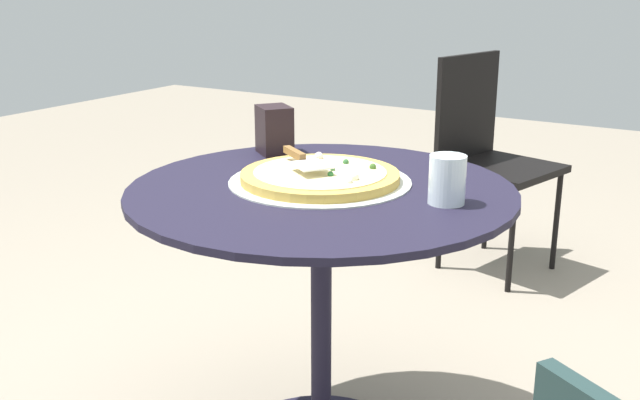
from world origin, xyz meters
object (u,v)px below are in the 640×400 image
(pizza_on_tray, at_px, (320,177))
(pizza_server, at_px, (302,159))
(patio_table, at_px, (321,260))
(drinking_cup, at_px, (447,180))
(napkin_dispenser, at_px, (274,130))
(patio_chair_far, at_px, (487,147))

(pizza_on_tray, xyz_separation_m, pizza_server, (-0.01, -0.06, 0.04))
(pizza_on_tray, bearing_deg, pizza_server, -95.23)
(patio_table, relative_size, drinking_cup, 8.53)
(napkin_dispenser, bearing_deg, pizza_server, -4.27)
(pizza_on_tray, relative_size, napkin_dispenser, 3.32)
(patio_table, xyz_separation_m, pizza_on_tray, (-0.03, -0.02, 0.20))
(drinking_cup, bearing_deg, pizza_on_tray, -90.49)
(pizza_server, xyz_separation_m, napkin_dispenser, (-0.19, -0.22, 0.02))
(pizza_server, relative_size, drinking_cup, 1.81)
(patio_table, height_order, drinking_cup, drinking_cup)
(patio_table, distance_m, patio_chair_far, 1.55)
(napkin_dispenser, xyz_separation_m, patio_chair_far, (-1.32, 0.19, -0.29))
(patio_table, height_order, pizza_on_tray, pizza_on_tray)
(drinking_cup, height_order, patio_chair_far, patio_chair_far)
(drinking_cup, distance_m, patio_chair_far, 1.60)
(pizza_on_tray, relative_size, patio_chair_far, 0.50)
(patio_table, bearing_deg, pizza_on_tray, -145.14)
(patio_table, height_order, patio_chair_far, patio_chair_far)
(pizza_on_tray, distance_m, patio_chair_far, 1.53)
(pizza_server, height_order, drinking_cup, drinking_cup)
(pizza_on_tray, height_order, patio_chair_far, patio_chair_far)
(patio_table, distance_m, pizza_on_tray, 0.21)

